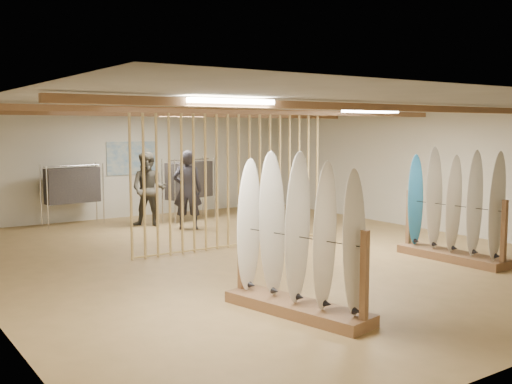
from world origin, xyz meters
TOP-DOWN VIEW (x-y plane):
  - floor at (0.00, 0.00)m, footprint 12.00×12.00m
  - ceiling at (0.00, 0.00)m, footprint 12.00×12.00m
  - wall_back at (0.00, 6.00)m, footprint 12.00×0.00m
  - wall_right at (5.00, 0.00)m, footprint 0.00×12.00m
  - ceiling_slats at (0.00, 0.00)m, footprint 9.50×6.12m
  - light_panels at (0.00, 0.00)m, footprint 1.20×0.35m
  - bamboo_partition at (0.00, 0.80)m, footprint 4.45×0.05m
  - poster at (0.00, 5.98)m, footprint 1.40×0.03m
  - rack_left at (-1.69, -3.39)m, footprint 0.99×2.22m
  - rack_right at (2.66, -2.49)m, footprint 0.63×2.13m
  - clothing_rack_a at (-1.81, 5.40)m, footprint 1.43×0.49m
  - clothing_rack_b at (0.92, 4.40)m, footprint 1.48×0.84m
  - shopper_a at (0.26, 3.27)m, footprint 0.94×0.87m
  - shopper_b at (-0.34, 4.14)m, footprint 1.27×1.25m

SIDE VIEW (x-z plane):
  - floor at x=0.00m, z-range 0.00..0.00m
  - rack_right at x=2.66m, z-range -0.32..1.69m
  - rack_left at x=-1.69m, z-range -0.33..1.72m
  - clothing_rack_a at x=-1.81m, z-range 0.23..1.77m
  - shopper_b at x=-0.34m, z-range 0.00..2.08m
  - shopper_a at x=0.26m, z-range 0.00..2.15m
  - clothing_rack_b at x=0.92m, z-range 0.25..1.90m
  - bamboo_partition at x=0.00m, z-range 0.01..2.79m
  - wall_back at x=0.00m, z-range -4.60..7.40m
  - wall_right at x=5.00m, z-range -4.60..7.40m
  - poster at x=0.00m, z-range 1.15..2.05m
  - ceiling_slats at x=0.00m, z-range 2.67..2.77m
  - light_panels at x=0.00m, z-range 2.71..2.77m
  - ceiling at x=0.00m, z-range 2.80..2.80m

